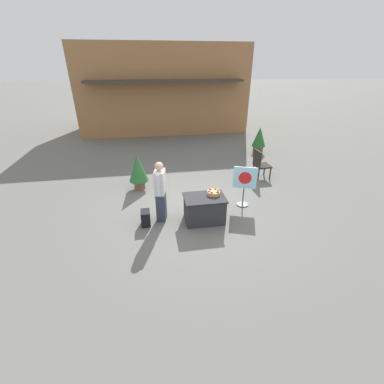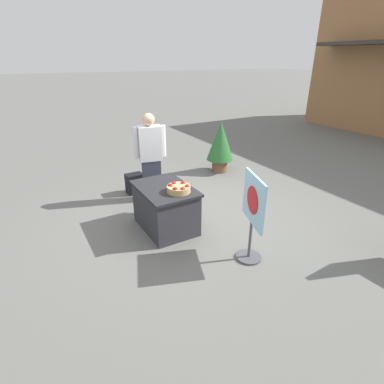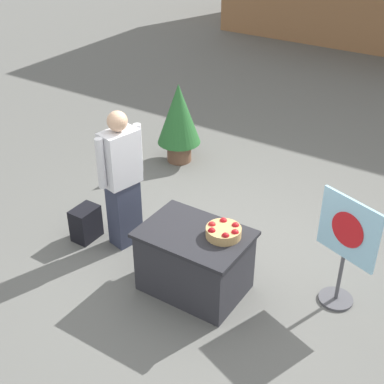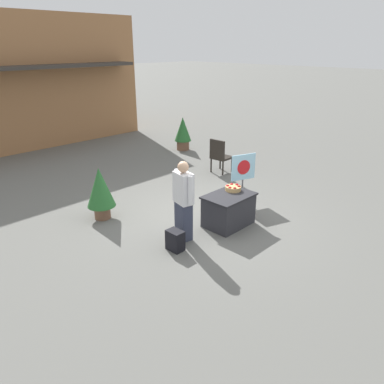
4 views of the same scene
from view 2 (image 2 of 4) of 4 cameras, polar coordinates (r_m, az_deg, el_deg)
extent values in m
plane|color=slate|center=(5.44, 0.34, -4.39)|extent=(120.00, 120.00, 0.00)
cube|color=#2D2D33|center=(4.92, -5.06, -3.22)|extent=(1.04, 0.74, 0.69)
cube|color=#242428|center=(4.76, -5.22, 0.68)|extent=(1.11, 0.78, 0.04)
cylinder|color=tan|center=(4.55, -2.54, 0.58)|extent=(0.36, 0.36, 0.10)
sphere|color=red|center=(4.43, -1.79, 0.47)|extent=(0.08, 0.08, 0.08)
sphere|color=red|center=(4.52, -0.92, 0.98)|extent=(0.08, 0.08, 0.08)
sphere|color=red|center=(4.64, -1.74, 1.60)|extent=(0.08, 0.08, 0.08)
sphere|color=red|center=(4.64, -3.42, 1.56)|extent=(0.08, 0.08, 0.08)
sphere|color=#A30F14|center=(4.55, -4.17, 1.11)|extent=(0.08, 0.08, 0.08)
sphere|color=#A30F14|center=(4.43, -3.24, 0.43)|extent=(0.08, 0.08, 0.08)
cube|color=#33384C|center=(5.95, -7.63, 2.36)|extent=(0.31, 0.38, 0.82)
cube|color=silver|center=(5.72, -8.03, 9.17)|extent=(0.35, 0.47, 0.64)
sphere|color=tan|center=(5.62, -8.30, 13.52)|extent=(0.23, 0.23, 0.23)
cylinder|color=silver|center=(5.76, -5.47, 9.67)|extent=(0.09, 0.09, 0.59)
cylinder|color=silver|center=(5.68, -10.66, 9.15)|extent=(0.09, 0.09, 0.59)
cube|color=black|center=(6.34, -10.88, 1.60)|extent=(0.24, 0.34, 0.42)
cylinder|color=#4C4C51|center=(4.43, 10.71, -12.05)|extent=(0.36, 0.36, 0.03)
cylinder|color=#4C4C51|center=(4.26, 11.01, -8.90)|extent=(0.04, 0.04, 0.55)
cube|color=#99D1EA|center=(3.97, 11.69, -1.51)|extent=(0.66, 0.27, 0.67)
cylinder|color=red|center=(3.96, 11.42, -1.53)|extent=(0.35, 0.13, 0.37)
cylinder|color=brown|center=(7.51, 5.27, 5.10)|extent=(0.37, 0.37, 0.31)
cone|color=#28662D|center=(7.33, 5.46, 9.67)|extent=(0.65, 0.65, 0.92)
camera|label=1|loc=(6.86, -74.16, 19.42)|focal=24.00mm
camera|label=3|loc=(2.80, -93.46, 29.27)|focal=50.00mm
camera|label=4|loc=(10.49, -51.43, 22.76)|focal=35.00mm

